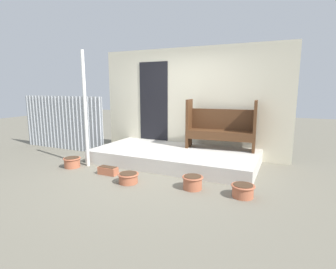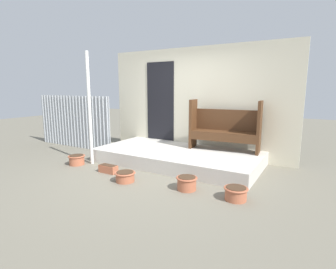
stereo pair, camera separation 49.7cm
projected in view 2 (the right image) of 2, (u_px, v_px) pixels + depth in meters
The scene contains 11 objects.
ground_plane at pixel (152, 173), 5.12m from camera, with size 24.00×24.00×0.00m, color #706B5B.
porch_slab at pixel (177, 157), 5.79m from camera, with size 3.54×1.75×0.28m.
house_wall at pixel (194, 102), 6.38m from camera, with size 4.74×0.08×2.60m.
fence_corrugated at pixel (73, 122), 7.31m from camera, with size 2.71×0.05×1.43m.
support_post at pixel (89, 109), 5.55m from camera, with size 0.07×0.07×2.39m.
bench at pixel (225, 126), 5.73m from camera, with size 1.54×0.53×1.10m.
flower_pot_left at pixel (77, 159), 5.66m from camera, with size 0.36×0.36×0.21m.
flower_pot_middle at pixel (125, 176), 4.64m from camera, with size 0.37×0.37×0.18m.
flower_pot_right at pixel (187, 183), 4.26m from camera, with size 0.35×0.35×0.22m.
flower_pot_far_right at pixel (236, 193), 3.87m from camera, with size 0.36×0.36×0.20m.
planter_box_rect at pixel (108, 169), 5.13m from camera, with size 0.38×0.16×0.16m.
Camera 2 is at (2.76, -4.08, 1.63)m, focal length 28.00 mm.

